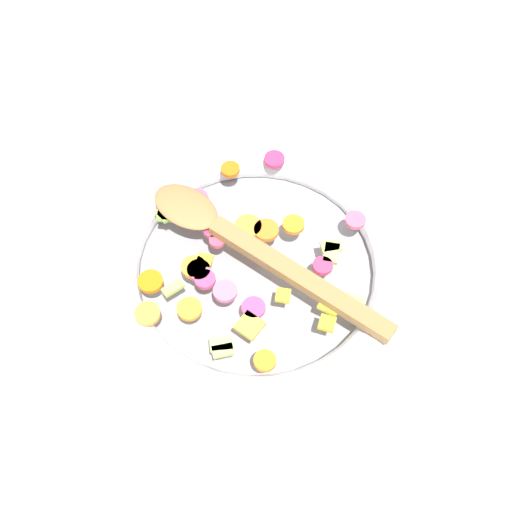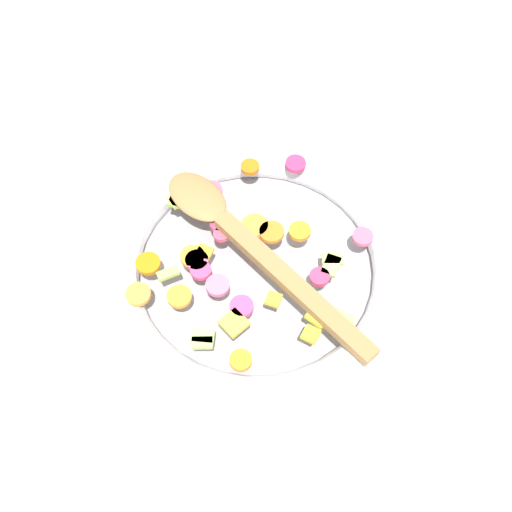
{
  "view_description": "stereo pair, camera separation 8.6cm",
  "coord_description": "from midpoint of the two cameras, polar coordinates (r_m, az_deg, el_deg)",
  "views": [
    {
      "loc": [
        0.22,
        0.39,
        0.79
      ],
      "look_at": [
        0.0,
        0.0,
        0.05
      ],
      "focal_mm": 50.0,
      "sensor_mm": 36.0,
      "label": 1
    },
    {
      "loc": [
        0.14,
        0.42,
        0.79
      ],
      "look_at": [
        0.0,
        0.0,
        0.05
      ],
      "focal_mm": 50.0,
      "sensor_mm": 36.0,
      "label": 2
    }
  ],
  "objects": [
    {
      "name": "ground_plane",
      "position": [
        0.9,
        -2.72,
        -1.87
      ],
      "size": [
        4.0,
        4.0,
        0.0
      ],
      "primitive_type": "plane",
      "color": "silver"
    },
    {
      "name": "wooden_spoon",
      "position": [
        0.85,
        -3.88,
        0.84
      ],
      "size": [
        0.18,
        0.33,
        0.01
      ],
      "color": "olive",
      "rests_on": "chopped_vegetables"
    },
    {
      "name": "chopped_vegetables",
      "position": [
        0.85,
        -4.29,
        -0.66
      ],
      "size": [
        0.31,
        0.29,
        0.01
      ],
      "color": "orange",
      "rests_on": "skillet"
    },
    {
      "name": "skillet",
      "position": [
        0.88,
        -2.78,
        -1.17
      ],
      "size": [
        0.39,
        0.39,
        0.05
      ],
      "color": "gray",
      "rests_on": "ground_plane"
    }
  ]
}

